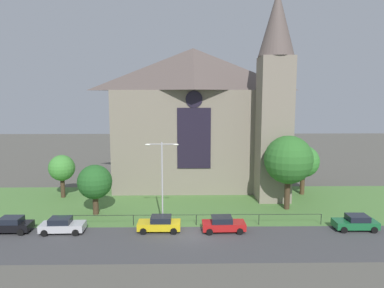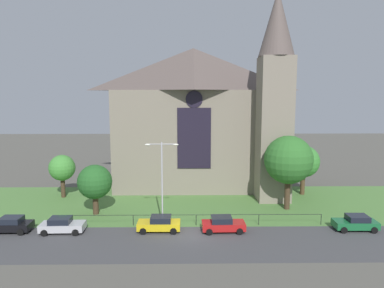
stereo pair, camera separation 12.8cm
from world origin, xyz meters
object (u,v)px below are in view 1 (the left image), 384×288
object	(u,v)px
tree_right_near	(288,160)
parked_car_red	(223,224)
streetlamp_near	(162,174)
parked_car_black	(10,225)
church_building	(198,116)
tree_right_far	(303,162)
tree_left_far	(62,168)
parked_car_silver	(62,225)
tree_left_near	(95,182)
parked_car_yellow	(160,224)
parked_car_green	(356,223)

from	to	relation	value
tree_right_near	parked_car_red	xyz separation A→B (m)	(-8.24, -6.91, -5.12)
streetlamp_near	parked_car_black	xyz separation A→B (m)	(-14.85, -1.48, -4.74)
parked_car_red	church_building	bearing A→B (deg)	94.36
tree_right_far	streetlamp_near	distance (m)	21.47
tree_right_far	parked_car_black	distance (m)	35.62
tree_left_far	parked_car_black	bearing A→B (deg)	-95.14
church_building	parked_car_red	distance (m)	20.62
tree_left_far	parked_car_silver	world-z (taller)	tree_left_far
tree_left_near	tree_left_far	xyz separation A→B (m)	(-5.98, 6.75, 0.21)
parked_car_yellow	tree_right_near	bearing A→B (deg)	-154.73
tree_right_near	parked_car_green	size ratio (longest dim) A/B	2.06
parked_car_silver	parked_car_red	xyz separation A→B (m)	(15.74, 0.05, 0.00)
tree_left_near	tree_right_far	world-z (taller)	tree_right_far
streetlamp_near	parked_car_yellow	distance (m)	4.96
church_building	parked_car_black	size ratio (longest dim) A/B	6.17
tree_left_near	streetlamp_near	bearing A→B (deg)	-25.80
church_building	parked_car_yellow	bearing A→B (deg)	-103.87
tree_right_near	tree_left_far	distance (m)	28.63
tree_right_far	parked_car_green	distance (m)	13.48
tree_right_near	tree_right_far	world-z (taller)	tree_right_near
tree_right_far	church_building	bearing A→B (deg)	159.93
tree_right_near	parked_car_red	world-z (taller)	tree_right_near
tree_left_far	parked_car_green	bearing A→B (deg)	-19.86
streetlamp_near	parked_car_silver	bearing A→B (deg)	-170.04
church_building	parked_car_green	size ratio (longest dim) A/B	6.15
parked_car_black	parked_car_silver	xyz separation A→B (m)	(5.16, -0.22, 0.00)
tree_right_near	parked_car_silver	distance (m)	25.49
streetlamp_near	parked_car_black	bearing A→B (deg)	-174.30
parked_car_silver	parked_car_green	xyz separation A→B (m)	(29.00, 0.27, 0.00)
church_building	parked_car_green	bearing A→B (deg)	-50.01
parked_car_yellow	parked_car_red	world-z (taller)	same
tree_left_near	tree_left_far	distance (m)	9.02
tree_right_near	tree_left_near	xyz separation A→B (m)	(-22.09, -1.48, -2.19)
parked_car_silver	parked_car_red	world-z (taller)	same
streetlamp_near	tree_right_near	bearing A→B (deg)	20.17
church_building	parked_car_black	xyz separation A→B (m)	(-19.08, -18.02, -9.53)
church_building	tree_right_far	xyz separation A→B (m)	(13.89, -5.08, -5.79)
tree_left_near	parked_car_yellow	distance (m)	9.66
tree_left_near	parked_car_yellow	bearing A→B (deg)	-34.50
tree_right_far	parked_car_silver	world-z (taller)	tree_right_far
parked_car_yellow	church_building	bearing A→B (deg)	-103.39
tree_left_near	parked_car_red	size ratio (longest dim) A/B	1.33
parked_car_yellow	parked_car_green	world-z (taller)	same
parked_car_yellow	tree_left_far	bearing A→B (deg)	-40.93
streetlamp_near	tree_left_near	bearing A→B (deg)	154.20
tree_right_near	parked_car_yellow	xyz separation A→B (m)	(-14.51, -6.70, -5.12)
streetlamp_near	parked_car_black	distance (m)	15.66
parked_car_red	parked_car_green	size ratio (longest dim) A/B	1.00
streetlamp_near	tree_left_far	bearing A→B (deg)	142.62
parked_car_yellow	tree_right_far	bearing A→B (deg)	-144.36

